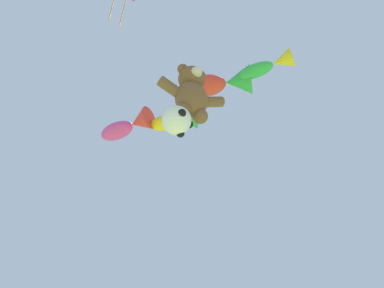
# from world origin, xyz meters

# --- Properties ---
(teddy_bear_kite) EXTENTS (2.18, 0.96, 2.22)m
(teddy_bear_kite) POSITION_xyz_m (-0.74, 3.45, 9.31)
(teddy_bear_kite) COLOR brown
(soccer_ball_kite) EXTENTS (0.91, 0.91, 0.84)m
(soccer_ball_kite) POSITION_xyz_m (-1.16, 3.53, 8.07)
(soccer_ball_kite) COLOR white
(fish_kite_emerald) EXTENTS (1.60, 1.81, 0.65)m
(fish_kite_emerald) POSITION_xyz_m (1.72, 2.61, 10.95)
(fish_kite_emerald) COLOR green
(fish_kite_crimson) EXTENTS (2.57, 2.23, 1.07)m
(fish_kite_crimson) POSITION_xyz_m (0.70, 4.10, 11.11)
(fish_kite_crimson) COLOR red
(fish_kite_goldfin) EXTENTS (1.79, 1.62, 0.76)m
(fish_kite_goldfin) POSITION_xyz_m (-0.27, 5.84, 10.38)
(fish_kite_goldfin) COLOR yellow
(fish_kite_magenta) EXTENTS (1.94, 2.26, 0.89)m
(fish_kite_magenta) POSITION_xyz_m (-1.75, 6.97, 10.52)
(fish_kite_magenta) COLOR #E53F9E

